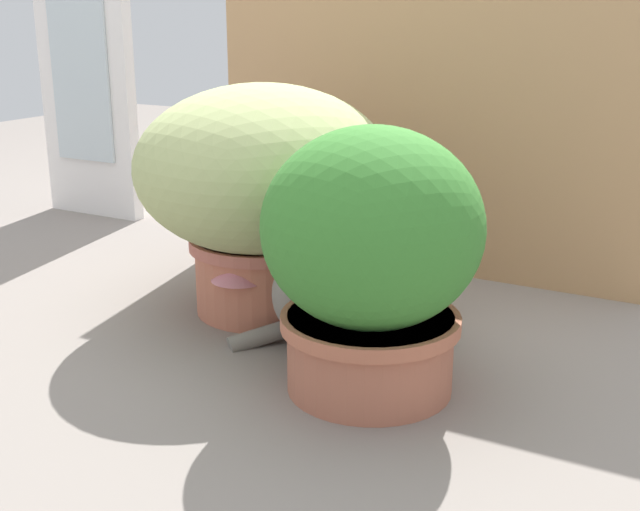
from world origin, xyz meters
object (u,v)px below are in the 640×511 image
Objects in this scene: grass_planter at (263,183)px; mushroom_ornament_red at (264,282)px; cat at (345,283)px; mushroom_ornament_pink at (239,274)px; leafy_planter at (372,255)px.

grass_planter reaches higher than mushroom_ornament_red.
cat is at bearing 5.68° from mushroom_ornament_red.
mushroom_ornament_pink is 1.11× the size of mushroom_ornament_red.
mushroom_ornament_pink is at bearing -155.85° from mushroom_ornament_red.
mushroom_ornament_red is (0.06, -0.09, -0.18)m from grass_planter.
leafy_planter reaches higher than mushroom_ornament_pink.
cat reaches higher than mushroom_ornament_red.
grass_planter reaches higher than cat.
mushroom_ornament_red is at bearing 154.70° from leafy_planter.
grass_planter is 0.44m from leafy_planter.
grass_planter is 0.20m from mushroom_ornament_pink.
cat is 0.22m from mushroom_ornament_pink.
mushroom_ornament_red is (-0.18, -0.02, -0.02)m from cat.
cat is 0.18m from mushroom_ornament_red.
grass_planter reaches higher than mushroom_ornament_pink.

